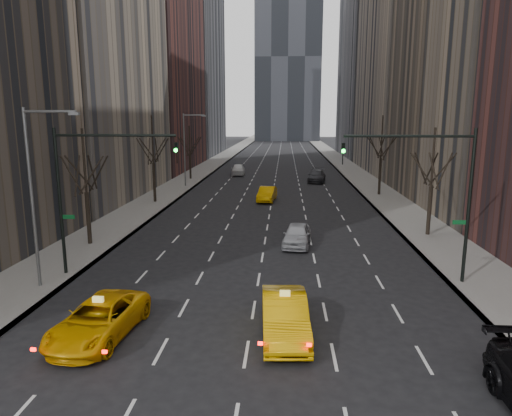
# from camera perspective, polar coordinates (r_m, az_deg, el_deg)

# --- Properties ---
(sidewalk_left) EXTENTS (4.50, 320.00, 0.15)m
(sidewalk_left) POSITION_cam_1_polar(r_m,az_deg,el_deg) (83.14, -5.83, 5.27)
(sidewalk_left) COLOR slate
(sidewalk_left) RESTS_ON ground
(sidewalk_right) EXTENTS (4.50, 320.00, 0.15)m
(sidewalk_right) POSITION_cam_1_polar(r_m,az_deg,el_deg) (82.74, 11.23, 5.08)
(sidewalk_right) COLOR slate
(sidewalk_right) RESTS_ON ground
(bld_left_far) EXTENTS (14.00, 28.00, 44.00)m
(bld_left_far) POSITION_cam_1_polar(r_m,az_deg,el_deg) (81.95, -13.46, 20.33)
(bld_left_far) COLOR brown
(bld_left_far) RESTS_ON ground
(bld_left_deep) EXTENTS (14.00, 30.00, 60.00)m
(bld_left_deep) POSITION_cam_1_polar(r_m,az_deg,el_deg) (112.02, -8.86, 22.11)
(bld_left_deep) COLOR slate
(bld_left_deep) RESTS_ON ground
(bld_right_far) EXTENTS (14.00, 28.00, 50.00)m
(bld_right_far) POSITION_cam_1_polar(r_m,az_deg,el_deg) (79.89, 19.70, 22.44)
(bld_right_far) COLOR tan
(bld_right_far) RESTS_ON ground
(bld_right_deep) EXTENTS (14.00, 30.00, 58.00)m
(bld_right_deep) POSITION_cam_1_polar(r_m,az_deg,el_deg) (110.34, 15.17, 21.51)
(bld_right_deep) COLOR slate
(bld_right_deep) RESTS_ON ground
(tree_lw_b) EXTENTS (3.36, 3.50, 7.82)m
(tree_lw_b) POSITION_cam_1_polar(r_m,az_deg,el_deg) (32.82, -20.43, 1.87)
(tree_lw_b) COLOR black
(tree_lw_b) RESTS_ON ground
(tree_lw_c) EXTENTS (3.36, 3.50, 8.74)m
(tree_lw_c) POSITION_cam_1_polar(r_m,az_deg,el_deg) (47.71, -12.69, 5.41)
(tree_lw_c) COLOR black
(tree_lw_c) RESTS_ON ground
(tree_lw_d) EXTENTS (3.36, 3.50, 7.36)m
(tree_lw_d) POSITION_cam_1_polar(r_m,az_deg,el_deg) (65.15, -8.26, 6.65)
(tree_lw_d) COLOR black
(tree_lw_d) RESTS_ON ground
(tree_rw_b) EXTENTS (3.36, 3.50, 7.82)m
(tree_rw_b) POSITION_cam_1_polar(r_m,az_deg,el_deg) (35.56, 21.04, 2.50)
(tree_rw_b) COLOR black
(tree_rw_b) RESTS_ON ground
(tree_rw_c) EXTENTS (3.36, 3.50, 8.74)m
(tree_rw_c) POSITION_cam_1_polar(r_m,az_deg,el_deg) (52.86, 15.32, 5.83)
(tree_rw_c) COLOR black
(tree_rw_c) RESTS_ON ground
(traffic_mast_left) EXTENTS (6.69, 0.39, 8.00)m
(traffic_mast_left) POSITION_cam_1_polar(r_m,az_deg,el_deg) (25.98, -20.18, 3.53)
(traffic_mast_left) COLOR black
(traffic_mast_left) RESTS_ON ground
(traffic_mast_right) EXTENTS (6.69, 0.39, 8.00)m
(traffic_mast_right) POSITION_cam_1_polar(r_m,az_deg,el_deg) (25.01, 21.70, 3.15)
(traffic_mast_right) COLOR black
(traffic_mast_right) RESTS_ON ground
(streetlight_near) EXTENTS (2.83, 0.22, 9.00)m
(streetlight_near) POSITION_cam_1_polar(r_m,az_deg,el_deg) (24.96, -25.68, 3.12)
(streetlight_near) COLOR slate
(streetlight_near) RESTS_ON ground
(streetlight_far) EXTENTS (2.83, 0.22, 9.00)m
(streetlight_far) POSITION_cam_1_polar(r_m,az_deg,el_deg) (57.94, -8.60, 8.12)
(streetlight_far) COLOR slate
(streetlight_far) RESTS_ON ground
(taxi_suv) EXTENTS (3.02, 5.58, 1.49)m
(taxi_suv) POSITION_cam_1_polar(r_m,az_deg,el_deg) (19.76, -19.04, -13.04)
(taxi_suv) COLOR #E6A204
(taxi_suv) RESTS_ON ground
(taxi_sedan) EXTENTS (2.09, 5.20, 1.68)m
(taxi_sedan) POSITION_cam_1_polar(r_m,az_deg,el_deg) (18.89, 3.61, -13.26)
(taxi_sedan) COLOR #DD9E04
(taxi_sedan) RESTS_ON ground
(silver_sedan_ahead) EXTENTS (2.27, 4.60, 1.51)m
(silver_sedan_ahead) POSITION_cam_1_polar(r_m,az_deg,el_deg) (31.50, 5.15, -3.35)
(silver_sedan_ahead) COLOR #A9ABB1
(silver_sedan_ahead) RESTS_ON ground
(far_taxi) EXTENTS (2.09, 4.73, 1.51)m
(far_taxi) POSITION_cam_1_polar(r_m,az_deg,el_deg) (48.00, 1.40, 1.76)
(far_taxi) COLOR #E29E04
(far_taxi) RESTS_ON ground
(far_suv_grey) EXTENTS (2.93, 5.77, 1.60)m
(far_suv_grey) POSITION_cam_1_polar(r_m,az_deg,el_deg) (62.93, 7.60, 3.98)
(far_suv_grey) COLOR #2C2C30
(far_suv_grey) RESTS_ON ground
(far_car_white) EXTENTS (2.27, 5.02, 1.67)m
(far_car_white) POSITION_cam_1_polar(r_m,az_deg,el_deg) (70.14, -2.23, 4.84)
(far_car_white) COLOR silver
(far_car_white) RESTS_ON ground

